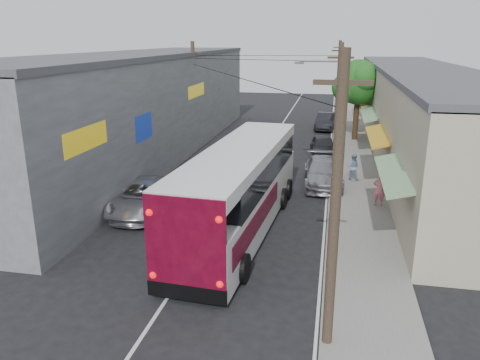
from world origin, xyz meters
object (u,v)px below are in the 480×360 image
at_px(parked_car_far, 326,121).
at_px(pedestrian_far, 353,167).
at_px(coach_bus, 240,188).
at_px(jeepney, 145,197).
at_px(pedestrian_near, 379,189).
at_px(parked_suv, 323,172).
at_px(parked_car_mid, 323,146).

height_order(parked_car_far, pedestrian_far, pedestrian_far).
xyz_separation_m(coach_bus, jeepney, (-5.01, 1.24, -1.16)).
xyz_separation_m(parked_car_far, pedestrian_near, (3.16, -20.95, 0.21)).
bearing_deg(coach_bus, pedestrian_near, 36.98).
relative_size(coach_bus, parked_car_far, 2.84).
height_order(parked_suv, pedestrian_near, pedestrian_near).
xyz_separation_m(coach_bus, parked_car_far, (3.09, 25.05, -1.17)).
xyz_separation_m(jeepney, pedestrian_near, (11.26, 2.86, 0.20)).
bearing_deg(pedestrian_far, coach_bus, 67.67).
height_order(coach_bus, parked_suv, coach_bus).
bearing_deg(pedestrian_far, jeepney, 44.21).
xyz_separation_m(jeepney, parked_car_mid, (8.19, 13.13, -0.03)).
bearing_deg(coach_bus, jeepney, 169.76).
distance_m(parked_suv, parked_car_mid, 6.98).
bearing_deg(parked_suv, pedestrian_near, -52.81).
bearing_deg(parked_car_mid, pedestrian_near, -78.70).
distance_m(parked_suv, parked_car_far, 17.66).
distance_m(parked_car_far, pedestrian_far, 16.77).
xyz_separation_m(parked_car_mid, pedestrian_near, (3.08, -10.27, 0.23)).
bearing_deg(parked_suv, jeepney, -147.66).
bearing_deg(pedestrian_near, parked_car_far, -71.62).
bearing_deg(pedestrian_near, parked_car_mid, -63.52).
distance_m(coach_bus, jeepney, 5.29).
xyz_separation_m(parked_suv, parked_car_far, (-0.30, 17.66, -0.01)).
bearing_deg(parked_suv, coach_bus, -118.51).
relative_size(coach_bus, jeepney, 2.36).
height_order(pedestrian_near, pedestrian_far, pedestrian_near).
distance_m(pedestrian_near, pedestrian_far, 4.45).
height_order(coach_bus, jeepney, coach_bus).
relative_size(jeepney, parked_car_far, 1.20).
height_order(parked_car_far, pedestrian_near, pedestrian_near).
height_order(parked_car_mid, pedestrian_near, pedestrian_near).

